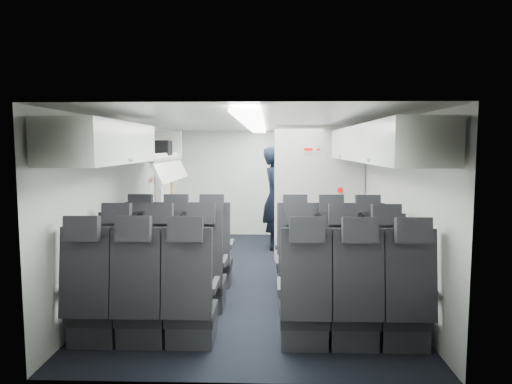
# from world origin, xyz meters

# --- Properties ---
(cabin_shell) EXTENTS (3.41, 6.01, 2.16)m
(cabin_shell) POSITION_xyz_m (0.00, 0.00, 1.12)
(cabin_shell) COLOR black
(cabin_shell) RESTS_ON ground
(seat_row_front) EXTENTS (3.33, 0.56, 1.24)m
(seat_row_front) POSITION_xyz_m (-0.00, -0.53, 0.40)
(seat_row_front) COLOR black
(seat_row_front) RESTS_ON cabin_shell
(seat_row_mid) EXTENTS (3.33, 0.56, 1.24)m
(seat_row_mid) POSITION_xyz_m (-0.00, -1.43, 0.40)
(seat_row_mid) COLOR black
(seat_row_mid) RESTS_ON cabin_shell
(seat_row_rear) EXTENTS (3.33, 0.56, 1.24)m
(seat_row_rear) POSITION_xyz_m (-0.00, -2.33, 0.40)
(seat_row_rear) COLOR black
(seat_row_rear) RESTS_ON cabin_shell
(overhead_bin_left_rear) EXTENTS (0.53, 1.80, 0.40)m
(overhead_bin_left_rear) POSITION_xyz_m (-1.40, -2.00, 1.86)
(overhead_bin_left_rear) COLOR white
(overhead_bin_left_rear) RESTS_ON cabin_shell
(overhead_bin_left_front_open) EXTENTS (0.64, 1.70, 0.72)m
(overhead_bin_left_front_open) POSITION_xyz_m (-1.44, -0.25, 1.74)
(overhead_bin_left_front_open) COLOR #9E9E93
(overhead_bin_left_front_open) RESTS_ON cabin_shell
(overhead_bin_right_rear) EXTENTS (0.53, 1.80, 0.40)m
(overhead_bin_right_rear) POSITION_xyz_m (1.40, -2.00, 1.86)
(overhead_bin_right_rear) COLOR white
(overhead_bin_right_rear) RESTS_ON cabin_shell
(overhead_bin_right_front) EXTENTS (0.53, 1.70, 0.40)m
(overhead_bin_right_front) POSITION_xyz_m (1.40, -0.25, 1.86)
(overhead_bin_right_front) COLOR white
(overhead_bin_right_front) RESTS_ON cabin_shell
(bulkhead_partition) EXTENTS (1.40, 0.15, 2.13)m
(bulkhead_partition) POSITION_xyz_m (0.98, 0.80, 1.08)
(bulkhead_partition) COLOR silver
(bulkhead_partition) RESTS_ON cabin_shell
(galley_unit) EXTENTS (0.85, 0.52, 1.90)m
(galley_unit) POSITION_xyz_m (0.95, 2.72, 0.95)
(galley_unit) COLOR #939399
(galley_unit) RESTS_ON cabin_shell
(boarding_door) EXTENTS (0.12, 1.27, 1.86)m
(boarding_door) POSITION_xyz_m (-1.64, 1.55, 0.95)
(boarding_door) COLOR silver
(boarding_door) RESTS_ON cabin_shell
(flight_attendant) EXTENTS (0.47, 0.68, 1.83)m
(flight_attendant) POSITION_xyz_m (0.30, 1.72, 0.91)
(flight_attendant) COLOR black
(flight_attendant) RESTS_ON ground
(carry_on_bag) EXTENTS (0.43, 0.30, 0.25)m
(carry_on_bag) POSITION_xyz_m (-1.41, 0.04, 1.79)
(carry_on_bag) COLOR black
(carry_on_bag) RESTS_ON overhead_bin_left_front_open
(papers) EXTENTS (0.21, 0.10, 0.15)m
(papers) POSITION_xyz_m (0.49, 1.67, 1.06)
(papers) COLOR white
(papers) RESTS_ON flight_attendant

